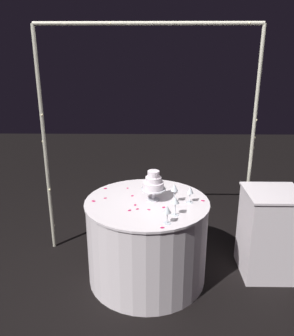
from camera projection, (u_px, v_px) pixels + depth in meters
ground_plane at (147, 276)px, 3.27m from camera, size 12.00×12.00×0.00m
decorative_arch at (148, 112)px, 3.28m from camera, size 2.12×0.06×2.30m
main_table at (147, 240)px, 3.15m from camera, size 1.11×1.11×0.79m
side_table at (269, 233)px, 3.21m from camera, size 0.51×0.51×0.84m
tiered_cake at (153, 183)px, 3.00m from camera, size 0.22×0.22×0.27m
wine_glass_0 at (190, 191)px, 2.95m from camera, size 0.06×0.06×0.15m
wine_glass_1 at (174, 188)px, 2.94m from camera, size 0.06×0.06×0.18m
wine_glass_2 at (167, 211)px, 2.59m from camera, size 0.06×0.06×0.15m
wine_glass_3 at (175, 201)px, 2.72m from camera, size 0.06×0.06×0.16m
rose_petal_0 at (162, 184)px, 3.41m from camera, size 0.04×0.03×0.00m
rose_petal_1 at (132, 196)px, 3.12m from camera, size 0.03×0.04×0.00m
rose_petal_2 at (147, 185)px, 3.37m from camera, size 0.02×0.03×0.00m
rose_petal_3 at (164, 207)px, 2.89m from camera, size 0.04×0.04×0.00m
rose_petal_4 at (162, 228)px, 2.56m from camera, size 0.04×0.03×0.00m
rose_petal_5 at (137, 209)px, 2.86m from camera, size 0.04×0.04×0.00m
rose_petal_6 at (128, 188)px, 3.30m from camera, size 0.03×0.03×0.00m
rose_petal_7 at (93, 201)px, 3.01m from camera, size 0.05×0.05×0.00m
rose_petal_8 at (203, 201)px, 3.02m from camera, size 0.05×0.04×0.00m
rose_petal_9 at (130, 210)px, 2.84m from camera, size 0.04×0.04×0.00m
rose_petal_10 at (153, 190)px, 3.26m from camera, size 0.04×0.04×0.00m
rose_petal_11 at (149, 210)px, 2.85m from camera, size 0.04×0.03×0.00m
rose_petal_12 at (105, 188)px, 3.29m from camera, size 0.04×0.03×0.00m
rose_petal_13 at (105, 198)px, 3.08m from camera, size 0.04×0.03×0.00m
rose_petal_14 at (135, 205)px, 2.94m from camera, size 0.03×0.03×0.00m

